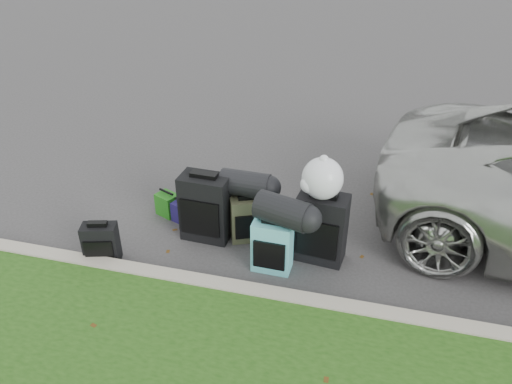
% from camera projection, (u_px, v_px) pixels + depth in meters
% --- Properties ---
extents(ground, '(120.00, 120.00, 0.00)m').
position_uv_depth(ground, '(260.00, 241.00, 5.97)').
color(ground, '#383535').
rests_on(ground, ground).
extents(curb, '(120.00, 0.18, 0.15)m').
position_uv_depth(curb, '(236.00, 291.00, 5.10)').
color(curb, '#9E937F').
rests_on(curb, ground).
extents(suitcase_small_black, '(0.42, 0.30, 0.47)m').
position_uv_depth(suitcase_small_black, '(101.00, 243.00, 5.53)').
color(suitcase_small_black, black).
rests_on(suitcase_small_black, ground).
extents(suitcase_large_black_left, '(0.58, 0.36, 0.82)m').
position_uv_depth(suitcase_large_black_left, '(206.00, 207.00, 5.85)').
color(suitcase_large_black_left, black).
rests_on(suitcase_large_black_left, ground).
extents(suitcase_olive, '(0.47, 0.39, 0.55)m').
position_uv_depth(suitcase_olive, '(248.00, 218.00, 5.89)').
color(suitcase_olive, '#3B3D27').
rests_on(suitcase_olive, ground).
extents(suitcase_teal, '(0.43, 0.26, 0.60)m').
position_uv_depth(suitcase_teal, '(272.00, 246.00, 5.38)').
color(suitcase_teal, teal).
rests_on(suitcase_teal, ground).
extents(suitcase_large_black_right, '(0.57, 0.38, 0.81)m').
position_uv_depth(suitcase_large_black_right, '(321.00, 228.00, 5.49)').
color(suitcase_large_black_right, black).
rests_on(suitcase_large_black_right, ground).
extents(tote_green, '(0.32, 0.29, 0.29)m').
position_uv_depth(tote_green, '(168.00, 204.00, 6.41)').
color(tote_green, '#23781A').
rests_on(tote_green, ground).
extents(tote_navy, '(0.30, 0.27, 0.26)m').
position_uv_depth(tote_navy, '(183.00, 212.00, 6.28)').
color(tote_navy, '#211856').
rests_on(tote_navy, ground).
extents(duffel_left, '(0.58, 0.33, 0.31)m').
position_uv_depth(duffel_left, '(245.00, 184.00, 5.73)').
color(duffel_left, black).
rests_on(duffel_left, suitcase_olive).
extents(duffel_right, '(0.63, 0.46, 0.32)m').
position_uv_depth(duffel_right, '(283.00, 211.00, 5.13)').
color(duffel_right, black).
rests_on(duffel_right, suitcase_teal).
extents(trash_bag, '(0.44, 0.44, 0.44)m').
position_uv_depth(trash_bag, '(323.00, 179.00, 5.18)').
color(trash_bag, white).
rests_on(trash_bag, suitcase_large_black_right).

